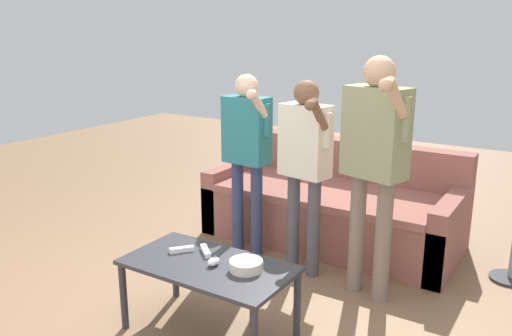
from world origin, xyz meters
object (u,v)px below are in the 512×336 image
at_px(game_remote_nunchuk, 214,262).
at_px(couch, 334,207).
at_px(player_center, 305,155).
at_px(player_left, 247,144).
at_px(game_remote_wand_far, 182,249).
at_px(player_right, 375,151).
at_px(snack_bowl, 246,265).
at_px(coffee_table, 208,272).
at_px(game_remote_wand_near, 205,251).

bearing_deg(game_remote_nunchuk, couch, 90.81).
xyz_separation_m(couch, player_center, (0.07, -0.72, 0.62)).
bearing_deg(player_left, player_center, -8.39).
bearing_deg(game_remote_wand_far, couch, 81.47).
height_order(player_left, player_right, player_right).
xyz_separation_m(snack_bowl, player_center, (-0.15, 0.99, 0.42)).
bearing_deg(snack_bowl, coffee_table, -168.77).
height_order(couch, game_remote_wand_far, couch).
relative_size(couch, player_left, 1.45).
height_order(player_left, game_remote_wand_near, player_left).
bearing_deg(game_remote_wand_far, player_center, 71.72).
xyz_separation_m(player_left, player_center, (0.55, -0.08, -0.01)).
distance_m(player_left, game_remote_wand_near, 1.16).
bearing_deg(coffee_table, couch, 89.43).
bearing_deg(player_left, coffee_table, -67.50).
xyz_separation_m(player_left, game_remote_wand_far, (0.23, -1.08, -0.44)).
bearing_deg(coffee_table, snack_bowl, 11.23).
bearing_deg(coffee_table, player_left, 112.50).
bearing_deg(game_remote_wand_near, couch, 85.85).
bearing_deg(player_right, game_remote_wand_near, -130.72).
xyz_separation_m(couch, game_remote_nunchuk, (0.03, -1.76, 0.19)).
bearing_deg(couch, coffee_table, -90.57).
height_order(coffee_table, player_left, player_left).
distance_m(player_right, game_remote_wand_far, 1.38).
bearing_deg(player_center, snack_bowl, -81.53).
relative_size(player_right, game_remote_wand_far, 11.67).
bearing_deg(snack_bowl, couch, 97.29).
xyz_separation_m(player_center, game_remote_wand_far, (-0.33, -0.99, -0.44)).
height_order(coffee_table, game_remote_nunchuk, game_remote_nunchuk).
bearing_deg(player_right, game_remote_nunchuk, -121.45).
distance_m(couch, player_right, 1.25).
bearing_deg(player_right, snack_bowl, -113.36).
relative_size(snack_bowl, player_left, 0.13).
bearing_deg(player_left, snack_bowl, -56.87).
height_order(game_remote_nunchuk, game_remote_wand_far, game_remote_nunchuk).
height_order(player_right, game_remote_wand_near, player_right).
relative_size(coffee_table, player_right, 0.62).
distance_m(coffee_table, player_right, 1.31).
distance_m(couch, player_center, 0.95).
bearing_deg(couch, game_remote_wand_far, -98.53).
bearing_deg(coffee_table, game_remote_wand_near, 133.28).
height_order(coffee_table, game_remote_wand_far, game_remote_wand_far).
xyz_separation_m(coffee_table, player_left, (-0.47, 1.12, 0.52)).
height_order(couch, player_right, player_right).
bearing_deg(player_right, coffee_table, -123.30).
height_order(snack_bowl, game_remote_wand_far, snack_bowl).
distance_m(snack_bowl, player_left, 1.35).
height_order(player_left, game_remote_wand_far, player_left).
xyz_separation_m(game_remote_nunchuk, player_right, (0.59, 0.96, 0.55)).
xyz_separation_m(couch, coffee_table, (-0.02, -1.76, 0.11)).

